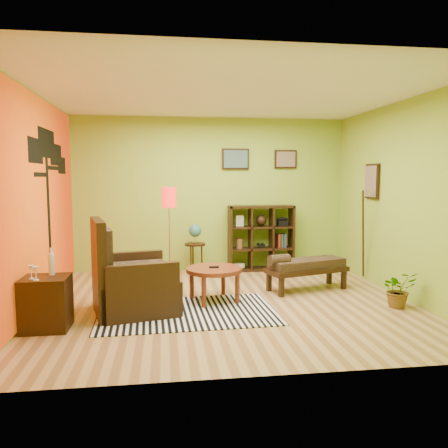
{
  "coord_description": "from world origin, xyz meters",
  "views": [
    {
      "loc": [
        -0.86,
        -5.79,
        1.72
      ],
      "look_at": [
        -0.02,
        0.36,
        1.05
      ],
      "focal_mm": 35.0,
      "sensor_mm": 36.0,
      "label": 1
    }
  ],
  "objects": [
    {
      "name": "potted_plant",
      "position": [
        2.2,
        -0.51,
        0.19
      ],
      "size": [
        0.45,
        0.5,
        0.38
      ],
      "primitive_type": "imported",
      "rotation": [
        0.0,
        0.0,
        -0.04
      ],
      "color": "#26661E",
      "rests_on": "ground"
    },
    {
      "name": "floor_lamp",
      "position": [
        -0.79,
        1.12,
        1.26
      ],
      "size": [
        0.23,
        0.23,
        1.56
      ],
      "color": "silver",
      "rests_on": "ground"
    },
    {
      "name": "bench",
      "position": [
        1.24,
        0.5,
        0.37
      ],
      "size": [
        1.33,
        0.78,
        0.58
      ],
      "color": "black",
      "rests_on": "ground"
    },
    {
      "name": "coffee_table",
      "position": [
        -0.19,
        0.1,
        0.41
      ],
      "size": [
        0.77,
        0.77,
        0.49
      ],
      "color": "maroon",
      "rests_on": "ground"
    },
    {
      "name": "ground",
      "position": [
        0.0,
        0.0,
        0.0
      ],
      "size": [
        5.0,
        5.0,
        0.0
      ],
      "primitive_type": "plane",
      "color": "tan",
      "rests_on": "ground"
    },
    {
      "name": "room_shell",
      "position": [
        -0.09,
        0.01,
        1.8
      ],
      "size": [
        5.04,
        4.54,
        2.82
      ],
      "color": "#8DB334",
      "rests_on": "ground"
    },
    {
      "name": "cube_shelf",
      "position": [
        0.91,
        2.03,
        0.6
      ],
      "size": [
        1.2,
        0.35,
        1.2
      ],
      "color": "black",
      "rests_on": "ground"
    },
    {
      "name": "globe_table",
      "position": [
        -0.33,
        1.88,
        0.67
      ],
      "size": [
        0.36,
        0.36,
        0.89
      ],
      "color": "black",
      "rests_on": "ground"
    },
    {
      "name": "armchair",
      "position": [
        -1.31,
        -0.23,
        0.36
      ],
      "size": [
        1.19,
        1.18,
        1.2
      ],
      "color": "black",
      "rests_on": "ground"
    },
    {
      "name": "side_cabinet",
      "position": [
        -2.2,
        -0.76,
        0.31
      ],
      "size": [
        0.51,
        0.46,
        0.92
      ],
      "color": "black",
      "rests_on": "ground"
    },
    {
      "name": "zebra_rug",
      "position": [
        -0.59,
        -0.37,
        0.01
      ],
      "size": [
        2.29,
        1.49,
        0.01
      ],
      "primitive_type": "cube",
      "rotation": [
        0.0,
        0.0,
        0.04
      ],
      "color": "white",
      "rests_on": "ground"
    }
  ]
}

